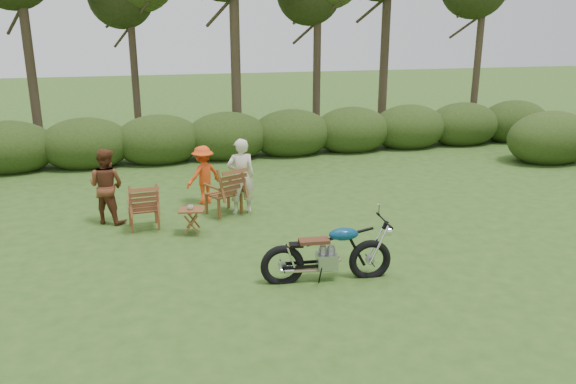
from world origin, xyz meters
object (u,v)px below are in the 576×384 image
object	(u,v)px
cup	(190,207)
adult_b	(110,222)
lawn_chair_left	(145,228)
child	(205,203)
motorcycle	(326,279)
adult_a	(242,213)
lawn_chair_right	(224,214)
side_table	(192,221)

from	to	relation	value
cup	adult_b	size ratio (longest dim) A/B	0.07
lawn_chair_left	child	size ratio (longest dim) A/B	0.71
motorcycle	cup	world-z (taller)	cup
motorcycle	adult_b	size ratio (longest dim) A/B	1.28
motorcycle	adult_a	xyz separation A→B (m)	(-0.65, 3.57, 0.00)
adult_a	child	distance (m)	1.14
lawn_chair_right	side_table	world-z (taller)	lawn_chair_right
lawn_chair_right	adult_b	world-z (taller)	adult_b
lawn_chair_left	adult_a	world-z (taller)	adult_a
lawn_chair_left	cup	bearing A→B (deg)	139.61
lawn_chair_right	cup	distance (m)	1.44
side_table	adult_b	world-z (taller)	adult_b
side_table	cup	size ratio (longest dim) A/B	4.62
lawn_chair_right	lawn_chair_left	bearing A→B (deg)	-9.49
adult_b	cup	bearing A→B (deg)	174.40
lawn_chair_left	adult_a	bearing A→B (deg)	-173.66
cup	adult_a	size ratio (longest dim) A/B	0.07
side_table	adult_b	size ratio (longest dim) A/B	0.33
motorcycle	side_table	xyz separation A→B (m)	(-1.80, 2.59, 0.25)
cup	child	bearing A→B (deg)	75.51
motorcycle	adult_b	xyz separation A→B (m)	(-3.35, 3.72, 0.00)
motorcycle	cup	distance (m)	3.19
lawn_chair_left	adult_b	size ratio (longest dim) A/B	0.61
motorcycle	adult_b	bearing A→B (deg)	138.43
lawn_chair_left	side_table	world-z (taller)	side_table
lawn_chair_right	adult_a	size ratio (longest dim) A/B	0.64
adult_b	adult_a	bearing A→B (deg)	-151.74
lawn_chair_left	adult_b	world-z (taller)	adult_b
adult_b	child	distance (m)	2.16
lawn_chair_right	cup	world-z (taller)	cup
lawn_chair_left	child	distance (m)	1.87
lawn_chair_right	lawn_chair_left	size ratio (longest dim) A/B	1.12
side_table	adult_a	distance (m)	1.53
lawn_chair_right	adult_b	distance (m)	2.33
lawn_chair_left	adult_b	distance (m)	0.87
side_table	adult_b	xyz separation A→B (m)	(-1.55, 1.13, -0.25)
lawn_chair_right	side_table	size ratio (longest dim) A/B	2.06
lawn_chair_right	cup	size ratio (longest dim) A/B	9.53
cup	adult_a	bearing A→B (deg)	40.59
adult_b	side_table	bearing A→B (deg)	175.45
lawn_chair_right	adult_b	xyz separation A→B (m)	(-2.33, 0.09, 0.00)
adult_b	child	xyz separation A→B (m)	(2.02, 0.76, 0.00)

